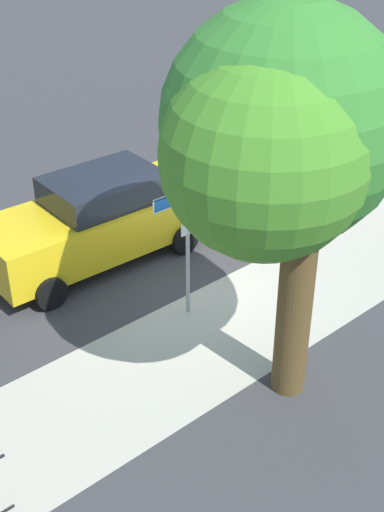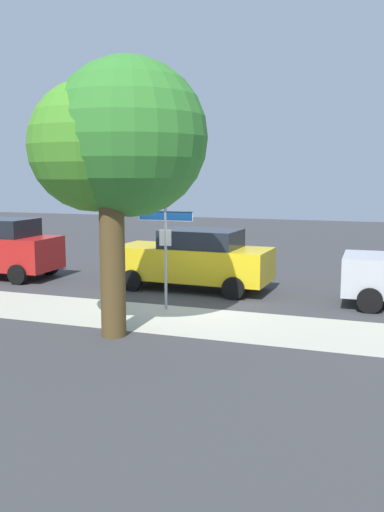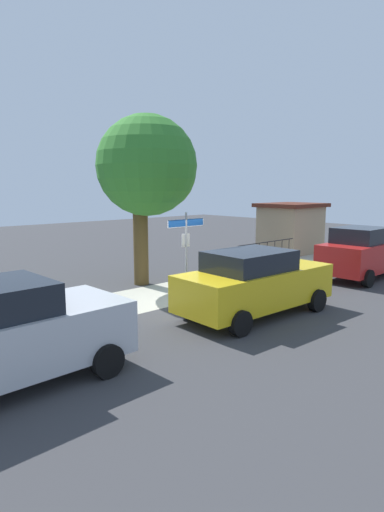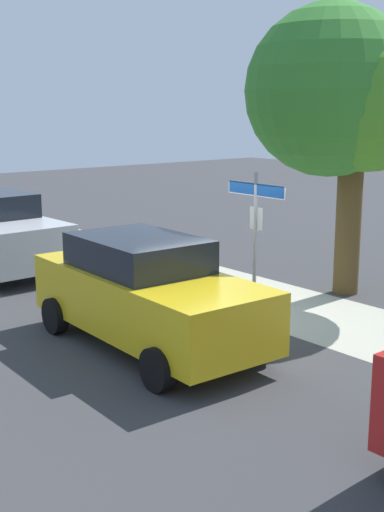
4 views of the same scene
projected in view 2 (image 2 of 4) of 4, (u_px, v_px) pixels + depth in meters
ground_plane at (188, 307)px, 14.59m from camera, size 60.00×60.00×0.00m
sidewalk_strip at (96, 312)px, 14.05m from camera, size 24.00×2.60×0.00m
street_sign at (166, 235)px, 14.10m from camera, size 1.47×0.07×2.73m
shade_tree at (114, 143)px, 11.91m from camera, size 3.78×3.44×5.93m
car_yellow at (194, 259)px, 16.75m from camera, size 4.74×2.19×1.83m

